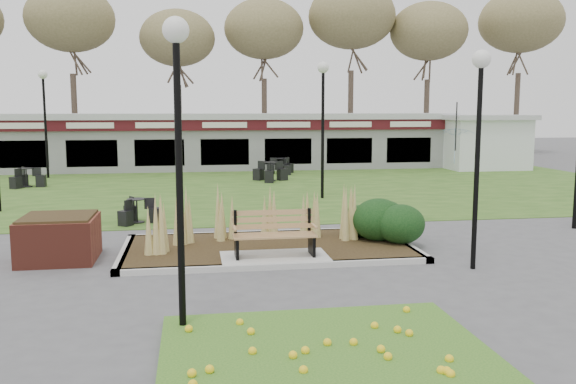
{
  "coord_description": "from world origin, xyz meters",
  "views": [
    {
      "loc": [
        -1.64,
        -11.98,
        3.13
      ],
      "look_at": [
        0.57,
        2.0,
        1.2
      ],
      "focal_mm": 38.0,
      "sensor_mm": 36.0,
      "label": 1
    }
  ],
  "objects": [
    {
      "name": "ground",
      "position": [
        0.0,
        0.0,
        0.0
      ],
      "size": [
        100.0,
        100.0,
        0.0
      ],
      "primitive_type": "plane",
      "color": "#515154",
      "rests_on": "ground"
    },
    {
      "name": "lawn",
      "position": [
        0.0,
        12.0,
        0.01
      ],
      "size": [
        34.0,
        16.0,
        0.02
      ],
      "primitive_type": "cube",
      "color": "#2F551A",
      "rests_on": "ground"
    },
    {
      "name": "flower_bed",
      "position": [
        0.0,
        -4.6,
        0.07
      ],
      "size": [
        4.2,
        3.0,
        0.16
      ],
      "color": "#2E641C",
      "rests_on": "ground"
    },
    {
      "name": "planting_bed",
      "position": [
        1.27,
        1.35,
        0.37
      ],
      "size": [
        6.75,
        3.4,
        1.27
      ],
      "color": "black",
      "rests_on": "ground"
    },
    {
      "name": "park_bench",
      "position": [
        0.0,
        0.25,
        0.59
      ],
      "size": [
        1.7,
        0.66,
        0.93
      ],
      "color": "tan",
      "rests_on": "ground"
    },
    {
      "name": "brick_planter",
      "position": [
        -4.4,
        1.0,
        0.48
      ],
      "size": [
        1.5,
        1.5,
        0.95
      ],
      "color": "brown",
      "rests_on": "ground"
    },
    {
      "name": "food_pavilion",
      "position": [
        0.0,
        19.96,
        1.48
      ],
      "size": [
        24.6,
        3.4,
        2.9
      ],
      "color": "gray",
      "rests_on": "ground"
    },
    {
      "name": "service_hut",
      "position": [
        13.5,
        18.0,
        1.45
      ],
      "size": [
        4.4,
        3.4,
        2.83
      ],
      "color": "white",
      "rests_on": "ground"
    },
    {
      "name": "tree_backdrop",
      "position": [
        0.0,
        28.0,
        8.36
      ],
      "size": [
        47.24,
        5.24,
        10.36
      ],
      "color": "#47382B",
      "rests_on": "ground"
    },
    {
      "name": "lamp_post_near_left",
      "position": [
        -1.82,
        -3.5,
        3.18
      ],
      "size": [
        0.36,
        0.36,
        4.36
      ],
      "color": "black",
      "rests_on": "ground"
    },
    {
      "name": "lamp_post_near_right",
      "position": [
        3.8,
        -0.98,
        3.09
      ],
      "size": [
        0.35,
        0.35,
        4.24
      ],
      "color": "black",
      "rests_on": "ground"
    },
    {
      "name": "lamp_post_far_right",
      "position": [
        2.87,
        8.8,
        3.45
      ],
      "size": [
        0.39,
        0.39,
        4.74
      ],
      "color": "black",
      "rests_on": "ground"
    },
    {
      "name": "lamp_post_far_left",
      "position": [
        -8.13,
        17.0,
        3.54
      ],
      "size": [
        0.4,
        0.4,
        4.86
      ],
      "color": "black",
      "rests_on": "ground"
    },
    {
      "name": "bistro_set_a",
      "position": [
        -8.22,
        13.65,
        0.27
      ],
      "size": [
        1.26,
        1.43,
        0.76
      ],
      "color": "black",
      "rests_on": "ground"
    },
    {
      "name": "bistro_set_b",
      "position": [
        1.71,
        14.15,
        0.3
      ],
      "size": [
        1.54,
        1.48,
        0.83
      ],
      "color": "black",
      "rests_on": "ground"
    },
    {
      "name": "bistro_set_c",
      "position": [
        -3.16,
        5.0,
        0.24
      ],
      "size": [
        1.12,
        1.25,
        0.67
      ],
      "color": "black",
      "rests_on": "ground"
    },
    {
      "name": "bistro_set_d",
      "position": [
        2.65,
        17.0,
        0.27
      ],
      "size": [
        1.39,
        1.37,
        0.76
      ],
      "color": "black",
      "rests_on": "ground"
    },
    {
      "name": "patio_umbrella",
      "position": [
        10.27,
        14.29,
        1.48
      ],
      "size": [
        2.26,
        2.29,
        2.33
      ],
      "color": "black",
      "rests_on": "ground"
    },
    {
      "name": "car_black",
      "position": [
        -12.7,
        27.0,
        0.67
      ],
      "size": [
        4.28,
        2.38,
        1.33
      ],
      "primitive_type": "imported",
      "rotation": [
        0.0,
        0.0,
        1.32
      ],
      "color": "black",
      "rests_on": "ground"
    }
  ]
}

